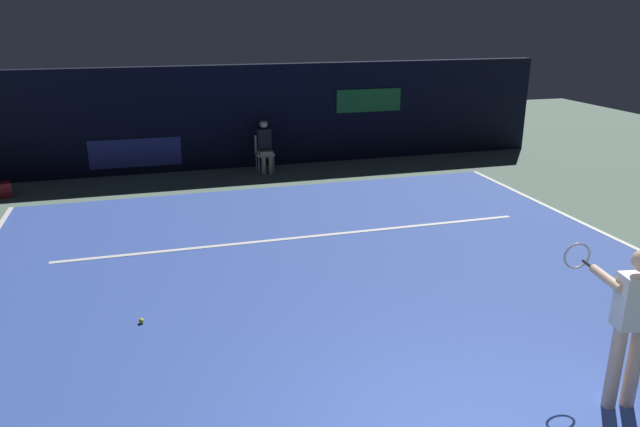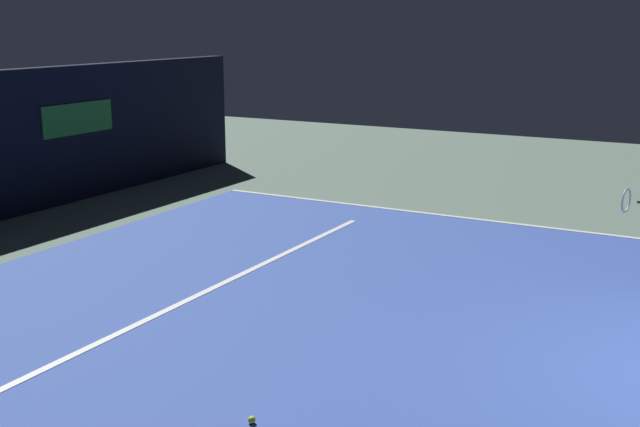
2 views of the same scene
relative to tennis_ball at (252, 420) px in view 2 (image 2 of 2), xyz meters
The scene contains 5 objects.
ground_plane 2.86m from the tennis_ball, 13.35° to the left, with size 32.44×32.44×0.00m, color slate.
court_surface 2.86m from the tennis_ball, 13.35° to the left, with size 10.80×10.30×0.01m, color #3856B2.
line_sideline_left 8.16m from the tennis_ball, ahead, with size 0.10×10.30×0.01m, color white.
line_service 3.72m from the tennis_ball, 41.47° to the left, with size 8.42×0.10×0.01m, color white.
tennis_ball is the anchor object (origin of this frame).
Camera 2 is at (-8.17, -0.13, 3.45)m, focal length 45.47 mm.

